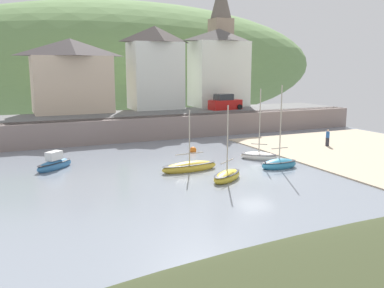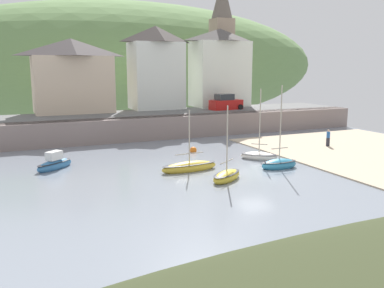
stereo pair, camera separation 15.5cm
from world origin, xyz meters
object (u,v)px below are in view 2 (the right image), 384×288
at_px(motorboat_with_cabin, 55,164).
at_px(waterfront_building_left, 72,75).
at_px(sailboat_nearest_shore, 279,164).
at_px(sailboat_tall_mast, 189,167).
at_px(waterfront_building_centre, 156,67).
at_px(parked_car_near_slipway, 226,103).
at_px(person_on_slipway, 328,137).
at_px(mooring_buoy, 193,150).
at_px(church_with_spire, 222,39).
at_px(sailboat_blue_trim, 259,156).
at_px(waterfront_building_right, 220,67).
at_px(sailboat_far_left, 227,176).

bearing_deg(motorboat_with_cabin, waterfront_building_left, 36.93).
height_order(sailboat_nearest_shore, motorboat_with_cabin, sailboat_nearest_shore).
bearing_deg(sailboat_nearest_shore, sailboat_tall_mast, 163.99).
bearing_deg(waterfront_building_centre, parked_car_near_slipway, -30.78).
bearing_deg(person_on_slipway, waterfront_building_left, 137.15).
distance_m(parked_car_near_slipway, person_on_slipway, 15.48).
relative_size(sailboat_nearest_shore, mooring_buoy, 10.44).
relative_size(waterfront_building_centre, person_on_slipway, 6.32).
distance_m(waterfront_building_centre, motorboat_with_cabin, 24.12).
height_order(church_with_spire, sailboat_blue_trim, church_with_spire).
bearing_deg(parked_car_near_slipway, mooring_buoy, -135.21).
xyz_separation_m(waterfront_building_left, parked_car_near_slipway, (17.83, -4.50, -3.49)).
bearing_deg(sailboat_tall_mast, parked_car_near_slipway, 51.61).
bearing_deg(person_on_slipway, church_with_spire, 88.48).
bearing_deg(sailboat_blue_trim, sailboat_tall_mast, -127.10).
height_order(sailboat_tall_mast, mooring_buoy, sailboat_tall_mast).
xyz_separation_m(waterfront_building_right, sailboat_far_left, (-12.95, -26.06, -7.29)).
relative_size(waterfront_building_left, motorboat_with_cabin, 2.75).
distance_m(waterfront_building_right, sailboat_blue_trim, 23.70).
relative_size(waterfront_building_left, waterfront_building_centre, 0.88).
xyz_separation_m(waterfront_building_left, mooring_buoy, (8.09, -16.47, -6.51)).
bearing_deg(sailboat_far_left, waterfront_building_centre, 46.40).
xyz_separation_m(church_with_spire, parked_car_near_slipway, (-3.80, -8.50, -8.39)).
xyz_separation_m(sailboat_far_left, parked_car_near_slipway, (11.50, 21.56, 2.91)).
xyz_separation_m(waterfront_building_right, sailboat_nearest_shore, (-7.64, -24.67, -7.26)).
relative_size(sailboat_tall_mast, motorboat_with_cabin, 1.45).
bearing_deg(person_on_slipway, waterfront_building_centre, 118.83).
distance_m(sailboat_tall_mast, parked_car_near_slipway, 22.41).
bearing_deg(sailboat_tall_mast, sailboat_blue_trim, 7.57).
distance_m(motorboat_with_cabin, mooring_buoy, 12.31).
distance_m(waterfront_building_centre, waterfront_building_right, 9.00).
relative_size(motorboat_with_cabin, mooring_buoy, 5.23).
bearing_deg(sailboat_tall_mast, sailboat_nearest_shore, -20.11).
bearing_deg(waterfront_building_right, waterfront_building_centre, 180.00).
distance_m(sailboat_far_left, motorboat_with_cabin, 13.25).
distance_m(church_with_spire, sailboat_tall_mast, 33.38).
height_order(waterfront_building_centre, parked_car_near_slipway, waterfront_building_centre).
xyz_separation_m(waterfront_building_left, motorboat_with_cabin, (-4.13, -17.93, -6.32)).
relative_size(waterfront_building_centre, parked_car_near_slipway, 2.41).
bearing_deg(motorboat_with_cabin, sailboat_tall_mast, -67.39).
xyz_separation_m(person_on_slipway, mooring_buoy, (-12.92, 3.02, -0.80)).
bearing_deg(person_on_slipway, parked_car_near_slipway, 101.95).
relative_size(sailboat_blue_trim, person_on_slipway, 3.76).
bearing_deg(mooring_buoy, parked_car_near_slipway, 50.85).
bearing_deg(waterfront_building_centre, waterfront_building_right, -0.00).
xyz_separation_m(church_with_spire, sailboat_tall_mast, (-16.62, -26.65, -11.29)).
bearing_deg(waterfront_building_right, church_with_spire, 59.53).
distance_m(sailboat_tall_mast, motorboat_with_cabin, 10.30).
distance_m(sailboat_tall_mast, sailboat_blue_trim, 7.09).
distance_m(church_with_spire, sailboat_far_left, 35.58).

